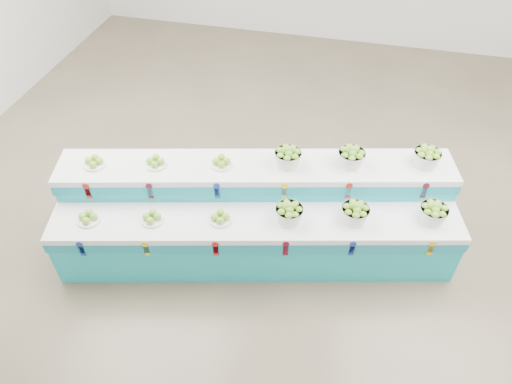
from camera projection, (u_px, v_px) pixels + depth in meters
The scene contains 14 objects.
ground at pixel (297, 215), 5.95m from camera, with size 10.00×10.00×0.00m, color brown.
display_stand at pixel (256, 215), 5.24m from camera, with size 4.35×1.12×1.02m, color #1EB2C1, non-canonical shape.
plate_lower_left at pixel (88, 217), 4.86m from camera, with size 0.24×0.24×0.10m, color white.
plate_lower_mid at pixel (152, 217), 4.87m from camera, with size 0.24×0.24×0.10m, color white.
plate_lower_right at pixel (220, 217), 4.87m from camera, with size 0.24×0.24×0.10m, color white.
basket_lower_left at pixel (289, 213), 4.83m from camera, with size 0.29×0.29×0.22m, color silver, non-canonical shape.
basket_lower_mid at pixel (355, 213), 4.83m from camera, with size 0.29×0.29×0.22m, color silver, non-canonical shape.
basket_lower_right at pixel (433, 213), 4.83m from camera, with size 0.29×0.29×0.22m, color silver, non-canonical shape.
plate_upper_left at pixel (94, 161), 5.05m from camera, with size 0.24×0.24×0.10m, color white.
plate_upper_mid at pixel (155, 161), 5.05m from camera, with size 0.24×0.24×0.10m, color white.
plate_upper_right at pixel (221, 161), 5.05m from camera, with size 0.24×0.24×0.10m, color white.
basket_upper_left at pixel (288, 157), 5.01m from camera, with size 0.29×0.29×0.22m, color silver, non-canonical shape.
basket_upper_mid at pixel (351, 157), 5.01m from camera, with size 0.29×0.29×0.22m, color silver, non-canonical shape.
basket_upper_right at pixel (427, 157), 5.01m from camera, with size 0.29×0.29×0.22m, color silver, non-canonical shape.
Camera 1 is at (0.46, -4.10, 4.32)m, focal length 33.00 mm.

